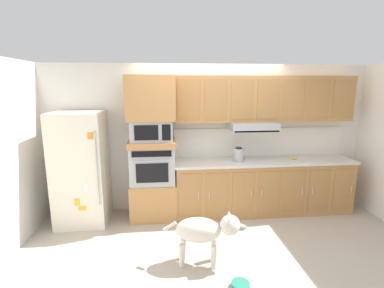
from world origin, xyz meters
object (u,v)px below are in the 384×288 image
at_px(screwdriver, 294,159).
at_px(dog, 205,231).
at_px(built_in_oven, 153,164).
at_px(dog_food_bowl, 241,285).
at_px(microwave, 152,130).
at_px(electric_kettle, 239,155).
at_px(refrigerator, 81,168).

distance_m(screwdriver, dog, 2.25).
bearing_deg(built_in_oven, dog_food_bowl, -62.06).
bearing_deg(dog, screwdriver, 49.79).
height_order(microwave, dog, microwave).
relative_size(screwdriver, dog_food_bowl, 0.84).
distance_m(built_in_oven, dog_food_bowl, 2.26).
height_order(built_in_oven, screwdriver, built_in_oven).
height_order(screwdriver, electric_kettle, electric_kettle).
bearing_deg(dog, built_in_oven, 126.55).
height_order(microwave, electric_kettle, microwave).
relative_size(refrigerator, microwave, 2.73).
height_order(refrigerator, electric_kettle, refrigerator).
height_order(built_in_oven, electric_kettle, built_in_oven).
bearing_deg(electric_kettle, refrigerator, -179.54).
distance_m(refrigerator, dog, 2.25).
xyz_separation_m(screwdriver, electric_kettle, (-0.97, -0.04, 0.10)).
xyz_separation_m(refrigerator, built_in_oven, (1.11, 0.07, 0.02)).
xyz_separation_m(screwdriver, dog, (-1.71, -1.37, -0.49)).
bearing_deg(dog_food_bowl, microwave, 117.94).
distance_m(microwave, dog_food_bowl, 2.53).
xyz_separation_m(built_in_oven, screwdriver, (2.37, -0.01, 0.03)).
height_order(refrigerator, screwdriver, refrigerator).
bearing_deg(screwdriver, electric_kettle, -177.92).
xyz_separation_m(electric_kettle, dog, (-0.74, -1.34, -0.59)).
relative_size(built_in_oven, dog_food_bowl, 3.50).
relative_size(refrigerator, built_in_oven, 2.51).
distance_m(microwave, screwdriver, 2.43).
bearing_deg(screwdriver, dog, -141.30).
relative_size(refrigerator, dog_food_bowl, 8.80).
height_order(refrigerator, dog, refrigerator).
bearing_deg(dog, dog_food_bowl, -44.23).
xyz_separation_m(refrigerator, microwave, (1.11, 0.07, 0.58)).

